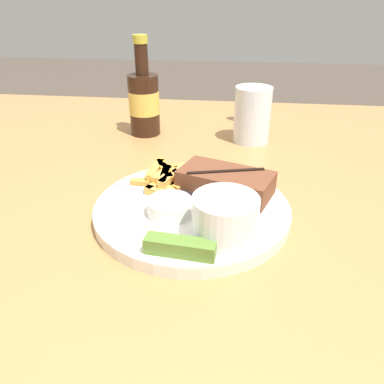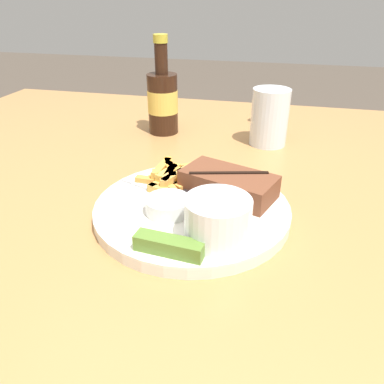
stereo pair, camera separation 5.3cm
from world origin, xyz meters
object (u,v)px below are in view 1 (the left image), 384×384
Objects in this scene: pickle_spear at (184,247)px; drinking_glass at (252,115)px; salt_shaker at (242,108)px; coleslaw_cup at (225,215)px; dinner_plate at (192,209)px; fork_utensil at (150,191)px; steak_portion at (225,182)px; dipping_sauce_cup at (170,206)px; knife_utensil at (195,190)px; beer_bottle at (144,101)px.

drinking_glass is (0.09, 0.43, 0.03)m from pickle_spear.
salt_shaker reaches higher than pickle_spear.
pickle_spear is (-0.05, -0.04, -0.02)m from coleslaw_cup.
drinking_glass reaches higher than coleslaw_cup.
drinking_glass is at bearing -81.60° from salt_shaker.
pickle_spear is 0.74× the size of drinking_glass.
coleslaw_cup is 0.53m from salt_shaker.
fork_utensil is (-0.07, 0.03, 0.01)m from dinner_plate.
fork_utensil is at bearing 116.85° from pickle_spear.
steak_portion is 0.16m from pickle_spear.
dinner_plate is 0.46m from salt_shaker.
pickle_spear is 0.58m from salt_shaker.
dipping_sauce_cup is 0.45× the size of knife_utensil.
salt_shaker reaches higher than dinner_plate.
beer_bottle is 1.81× the size of drinking_glass.
beer_bottle reaches higher than pickle_spear.
steak_portion is at bearing 91.82° from coleslaw_cup.
beer_bottle is (-0.15, 0.30, 0.05)m from knife_utensil.
fork_utensil is 0.07m from knife_utensil.
fork_utensil is at bearing -107.93° from salt_shaker.
dipping_sauce_cup is at bearing 109.85° from pickle_spear.
steak_portion is 2.37× the size of salt_shaker.
salt_shaker is (0.02, 0.41, -0.00)m from steak_portion.
coleslaw_cup is at bearing -19.18° from fork_utensil.
dipping_sauce_cup is at bearing -132.09° from dinner_plate.
salt_shaker reaches higher than steak_portion.
beer_bottle is at bearing 125.92° from fork_utensil.
knife_utensil is (-0.05, -0.00, -0.01)m from steak_portion.
steak_portion is 0.28m from drinking_glass.
beer_bottle reaches higher than coleslaw_cup.
knife_utensil is at bearing -173.97° from steak_portion.
salt_shaker reaches higher than fork_utensil.
salt_shaker is (0.07, 0.46, 0.02)m from dinner_plate.
beer_bottle is (-0.19, 0.29, 0.04)m from steak_portion.
steak_portion is 1.87× the size of coleslaw_cup.
coleslaw_cup is 0.09m from dipping_sauce_cup.
salt_shaker reaches higher than knife_utensil.
dinner_plate is at bearing 92.00° from pickle_spear.
dipping_sauce_cup reaches higher than knife_utensil.
coleslaw_cup is 0.95× the size of pickle_spear.
pickle_spear is 0.41× the size of beer_bottle.
salt_shaker is at bearing 78.70° from dipping_sauce_cup.
fork_utensil is (-0.04, 0.06, -0.01)m from dipping_sauce_cup.
dipping_sauce_cup is 0.37m from drinking_glass.
salt_shaker is (-0.02, 0.14, -0.03)m from drinking_glass.
coleslaw_cup is 0.46m from beer_bottle.
coleslaw_cup is at bearing -95.92° from drinking_glass.
pickle_spear reaches higher than fork_utensil.
salt_shaker is (0.02, 0.53, -0.02)m from coleslaw_cup.
salt_shaker reaches higher than dipping_sauce_cup.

